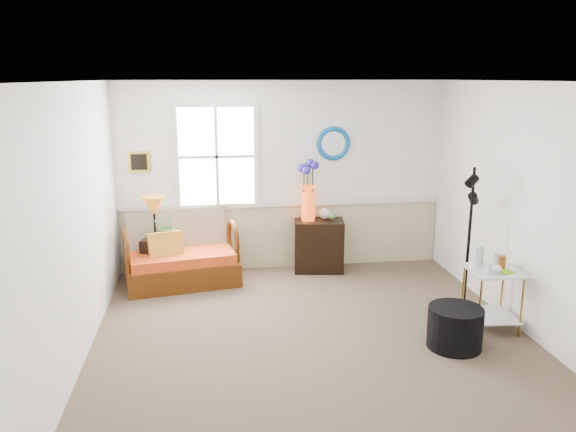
{
  "coord_description": "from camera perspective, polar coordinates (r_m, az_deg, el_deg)",
  "views": [
    {
      "loc": [
        -1.02,
        -5.09,
        2.64
      ],
      "look_at": [
        -0.22,
        0.45,
        1.25
      ],
      "focal_mm": 35.0,
      "sensor_mm": 36.0,
      "label": 1
    }
  ],
  "objects": [
    {
      "name": "floor",
      "position": [
        5.82,
        2.88,
        -13.04
      ],
      "size": [
        4.5,
        5.0,
        0.01
      ],
      "primitive_type": "cube",
      "color": "brown",
      "rests_on": "ground"
    },
    {
      "name": "ceiling",
      "position": [
        5.19,
        3.23,
        13.5
      ],
      "size": [
        4.5,
        5.0,
        0.01
      ],
      "primitive_type": "cube",
      "color": "white",
      "rests_on": "walls"
    },
    {
      "name": "walls",
      "position": [
        5.36,
        3.04,
        -0.54
      ],
      "size": [
        4.51,
        5.01,
        2.6
      ],
      "color": "white",
      "rests_on": "floor"
    },
    {
      "name": "wainscot",
      "position": [
        7.94,
        -0.5,
        -2.06
      ],
      "size": [
        4.46,
        0.02,
        0.9
      ],
      "primitive_type": "cube",
      "color": "tan",
      "rests_on": "walls"
    },
    {
      "name": "chair_rail",
      "position": [
        7.81,
        -0.49,
        1.23
      ],
      "size": [
        4.46,
        0.04,
        0.06
      ],
      "primitive_type": "cube",
      "color": "silver",
      "rests_on": "walls"
    },
    {
      "name": "window",
      "position": [
        7.63,
        -7.26,
        6.0
      ],
      "size": [
        1.14,
        0.06,
        1.44
      ],
      "primitive_type": null,
      "color": "white",
      "rests_on": "walls"
    },
    {
      "name": "picture",
      "position": [
        7.7,
        -14.89,
        5.34
      ],
      "size": [
        0.28,
        0.03,
        0.28
      ],
      "primitive_type": "cube",
      "color": "gold",
      "rests_on": "walls"
    },
    {
      "name": "mirror",
      "position": [
        7.81,
        4.62,
        7.36
      ],
      "size": [
        0.47,
        0.07,
        0.47
      ],
      "primitive_type": "torus",
      "rotation": [
        1.57,
        0.0,
        0.0
      ],
      "color": "#035CAD",
      "rests_on": "walls"
    },
    {
      "name": "loveseat",
      "position": [
        7.42,
        -10.78,
        -3.35
      ],
      "size": [
        1.54,
        1.04,
        0.93
      ],
      "primitive_type": null,
      "rotation": [
        0.0,
        0.0,
        0.18
      ],
      "color": "#4C2508",
      "rests_on": "floor"
    },
    {
      "name": "throw_pillow",
      "position": [
        7.32,
        -12.29,
        -3.24
      ],
      "size": [
        0.44,
        0.24,
        0.43
      ],
      "primitive_type": null,
      "rotation": [
        0.0,
        0.0,
        0.32
      ],
      "color": "#C46E1C",
      "rests_on": "loveseat"
    },
    {
      "name": "lamp_stand",
      "position": [
        7.56,
        -13.05,
        -4.45
      ],
      "size": [
        0.44,
        0.44,
        0.6
      ],
      "primitive_type": null,
      "rotation": [
        0.0,
        0.0,
        -0.38
      ],
      "color": "black",
      "rests_on": "floor"
    },
    {
      "name": "table_lamp",
      "position": [
        7.41,
        -13.43,
        -0.17
      ],
      "size": [
        0.42,
        0.42,
        0.56
      ],
      "primitive_type": null,
      "rotation": [
        0.0,
        0.0,
        -0.52
      ],
      "color": "#B1651C",
      "rests_on": "lamp_stand"
    },
    {
      "name": "potted_plant",
      "position": [
        7.41,
        -12.18,
        -1.3
      ],
      "size": [
        0.43,
        0.44,
        0.26
      ],
      "primitive_type": "imported",
      "rotation": [
        0.0,
        0.0,
        -0.51
      ],
      "color": "#4F823E",
      "rests_on": "lamp_stand"
    },
    {
      "name": "cabinet",
      "position": [
        7.83,
        3.14,
        -2.99
      ],
      "size": [
        0.73,
        0.53,
        0.72
      ],
      "primitive_type": null,
      "rotation": [
        0.0,
        0.0,
        -0.15
      ],
      "color": "black",
      "rests_on": "floor"
    },
    {
      "name": "flower_vase",
      "position": [
        7.64,
        2.09,
        2.53
      ],
      "size": [
        0.27,
        0.27,
        0.82
      ],
      "primitive_type": null,
      "rotation": [
        0.0,
        0.0,
        -0.13
      ],
      "color": "#F94F14",
      "rests_on": "cabinet"
    },
    {
      "name": "side_table",
      "position": [
        6.42,
        19.95,
        -7.97
      ],
      "size": [
        0.56,
        0.56,
        0.67
      ],
      "primitive_type": null,
      "rotation": [
        0.0,
        0.0,
        -0.06
      ],
      "color": "olive",
      "rests_on": "floor"
    },
    {
      "name": "tabletop_items",
      "position": [
        6.3,
        20.03,
        -3.99
      ],
      "size": [
        0.52,
        0.52,
        0.24
      ],
      "primitive_type": null,
      "rotation": [
        0.0,
        0.0,
        0.35
      ],
      "color": "silver",
      "rests_on": "side_table"
    },
    {
      "name": "floor_lamp",
      "position": [
        6.74,
        17.9,
        -2.28
      ],
      "size": [
        0.32,
        0.32,
        1.67
      ],
      "primitive_type": null,
      "rotation": [
        0.0,
        0.0,
        0.4
      ],
      "color": "black",
      "rests_on": "floor"
    },
    {
      "name": "ottoman",
      "position": [
        5.94,
        16.59,
        -10.79
      ],
      "size": [
        0.67,
        0.67,
        0.42
      ],
      "primitive_type": "cylinder",
      "rotation": [
        0.0,
        0.0,
        -0.27
      ],
      "color": "black",
      "rests_on": "floor"
    }
  ]
}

